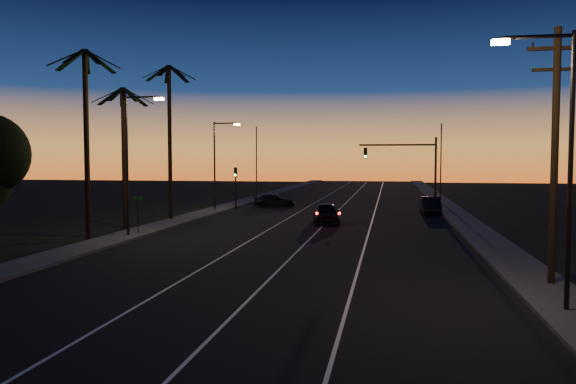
% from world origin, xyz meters
% --- Properties ---
extents(ground, '(220.00, 220.00, 0.00)m').
position_xyz_m(ground, '(0.00, 0.00, 0.00)').
color(ground, black).
rests_on(ground, ground).
extents(road, '(20.00, 170.00, 0.01)m').
position_xyz_m(road, '(0.00, 30.00, 0.01)').
color(road, black).
rests_on(road, ground).
extents(sidewalk_left, '(2.40, 170.00, 0.16)m').
position_xyz_m(sidewalk_left, '(-11.20, 30.00, 0.08)').
color(sidewalk_left, '#31312F').
rests_on(sidewalk_left, ground).
extents(sidewalk_right, '(2.40, 170.00, 0.16)m').
position_xyz_m(sidewalk_right, '(11.20, 30.00, 0.08)').
color(sidewalk_right, '#31312F').
rests_on(sidewalk_right, ground).
extents(lane_stripe_left, '(0.12, 160.00, 0.01)m').
position_xyz_m(lane_stripe_left, '(-3.00, 30.00, 0.02)').
color(lane_stripe_left, silver).
rests_on(lane_stripe_left, road).
extents(lane_stripe_mid, '(0.12, 160.00, 0.01)m').
position_xyz_m(lane_stripe_mid, '(0.50, 30.00, 0.02)').
color(lane_stripe_mid, silver).
rests_on(lane_stripe_mid, road).
extents(lane_stripe_right, '(0.12, 160.00, 0.01)m').
position_xyz_m(lane_stripe_right, '(4.00, 30.00, 0.02)').
color(lane_stripe_right, silver).
rests_on(lane_stripe_right, road).
extents(palm_near, '(4.25, 4.16, 11.53)m').
position_xyz_m(palm_near, '(-12.60, 18.00, 7.07)').
color(palm_near, black).
rests_on(palm_near, ground).
extents(palm_mid, '(4.25, 4.16, 10.03)m').
position_xyz_m(palm_mid, '(-13.20, 24.00, 6.25)').
color(palm_mid, black).
rests_on(palm_mid, ground).
extents(palm_far, '(4.25, 4.16, 12.53)m').
position_xyz_m(palm_far, '(-12.20, 30.00, 7.61)').
color(palm_far, black).
rests_on(palm_far, ground).
extents(streetlight_left_near, '(2.55, 0.26, 9.00)m').
position_xyz_m(streetlight_left_near, '(-10.70, 20.00, 5.32)').
color(streetlight_left_near, black).
rests_on(streetlight_left_near, ground).
extents(streetlight_left_far, '(2.55, 0.26, 8.50)m').
position_xyz_m(streetlight_left_far, '(-10.69, 38.00, 5.06)').
color(streetlight_left_far, black).
rests_on(streetlight_left_far, ground).
extents(streetlight_right_near, '(2.55, 0.26, 9.00)m').
position_xyz_m(streetlight_right_near, '(10.70, 6.00, 5.32)').
color(streetlight_right_near, black).
rests_on(streetlight_right_near, ground).
extents(street_sign, '(0.70, 0.06, 2.60)m').
position_xyz_m(street_sign, '(-10.80, 21.00, 1.66)').
color(street_sign, black).
rests_on(street_sign, ground).
extents(utility_pole, '(2.20, 0.28, 10.00)m').
position_xyz_m(utility_pole, '(11.60, 10.00, 5.32)').
color(utility_pole, black).
rests_on(utility_pole, ground).
extents(signal_mast, '(7.10, 0.41, 7.00)m').
position_xyz_m(signal_mast, '(7.14, 39.99, 4.78)').
color(signal_mast, black).
rests_on(signal_mast, ground).
extents(signal_post, '(0.28, 0.37, 4.20)m').
position_xyz_m(signal_post, '(-9.50, 39.98, 2.89)').
color(signal_post, black).
rests_on(signal_post, ground).
extents(far_pole_left, '(0.14, 0.14, 9.00)m').
position_xyz_m(far_pole_left, '(-11.00, 55.00, 4.50)').
color(far_pole_left, black).
rests_on(far_pole_left, ground).
extents(far_pole_right, '(0.14, 0.14, 9.00)m').
position_xyz_m(far_pole_right, '(11.00, 52.00, 4.50)').
color(far_pole_right, black).
rests_on(far_pole_right, ground).
extents(lead_car, '(2.68, 5.51, 1.62)m').
position_xyz_m(lead_car, '(0.55, 29.85, 0.82)').
color(lead_car, black).
rests_on(lead_car, road).
extents(right_car, '(1.75, 4.74, 1.55)m').
position_xyz_m(right_car, '(9.00, 38.90, 0.79)').
color(right_car, black).
rests_on(right_car, road).
extents(cross_car, '(4.81, 3.16, 1.29)m').
position_xyz_m(cross_car, '(-6.51, 44.05, 0.66)').
color(cross_car, black).
rests_on(cross_car, road).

